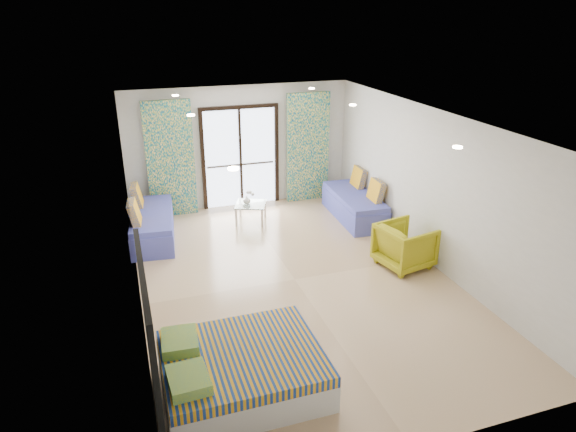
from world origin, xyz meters
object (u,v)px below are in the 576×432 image
object	(u,v)px
bed	(241,370)
daybed_right	(355,204)
coffee_table	(251,206)
armchair	(405,244)
daybed_left	(152,224)

from	to	relation	value
bed	daybed_right	size ratio (longest dim) A/B	0.93
coffee_table	daybed_right	bearing A→B (deg)	-12.71
armchair	coffee_table	bearing A→B (deg)	24.76
daybed_right	armchair	world-z (taller)	daybed_right
daybed_right	coffee_table	distance (m)	2.24
daybed_left	daybed_right	xyz separation A→B (m)	(4.24, -0.29, -0.00)
bed	daybed_left	size ratio (longest dim) A/B	0.91
bed	coffee_table	bearing A→B (deg)	74.07
armchair	bed	bearing A→B (deg)	110.30
bed	armchair	bearing A→B (deg)	31.94
daybed_right	armchair	bearing A→B (deg)	-90.39
daybed_right	coffee_table	xyz separation A→B (m)	(-2.18, 0.49, 0.06)
daybed_left	coffee_table	xyz separation A→B (m)	(2.05, 0.21, 0.06)
daybed_right	coffee_table	bearing A→B (deg)	170.17
daybed_left	bed	bearing A→B (deg)	-76.42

